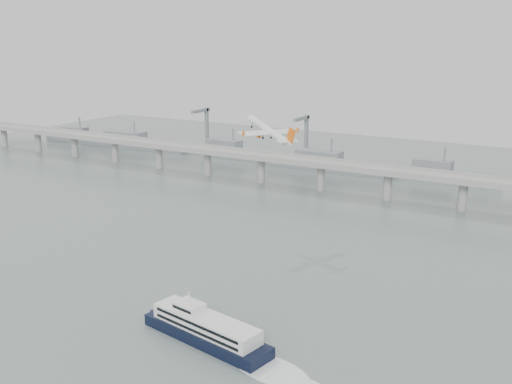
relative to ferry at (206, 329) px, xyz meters
The scene contains 5 objects.
ground 35.08m from the ferry, 135.64° to the left, with size 900.00×900.00×0.00m, color slate.
bridge 226.18m from the ferry, 96.61° to the left, with size 800.00×22.00×23.90m.
distant_fleet 340.92m from the ferry, 121.91° to the left, with size 453.00×60.90×40.00m.
ferry is the anchor object (origin of this frame).
airliner 136.16m from the ferry, 108.49° to the left, with size 40.54×38.02×15.71m.
Camera 1 is at (142.46, -189.05, 110.85)m, focal length 42.00 mm.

